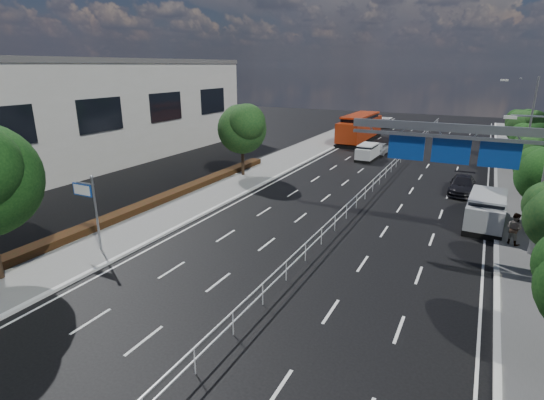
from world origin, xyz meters
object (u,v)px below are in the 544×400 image
at_px(near_car_dark, 387,123).
at_px(pedestrian_b, 514,228).
at_px(overhead_gantry, 466,147).
at_px(parked_car_teal, 486,211).
at_px(parked_car_dark, 462,185).
at_px(near_car_silver, 381,148).
at_px(toilet_sign, 89,200).
at_px(white_minivan, 368,152).
at_px(silver_minivan, 486,210).
at_px(red_bus, 360,127).

xyz_separation_m(near_car_dark, pedestrian_b, (16.87, -45.53, 0.39)).
height_order(overhead_gantry, parked_car_teal, overhead_gantry).
relative_size(parked_car_teal, parked_car_dark, 0.98).
bearing_deg(parked_car_dark, parked_car_teal, -73.27).
height_order(near_car_silver, pedestrian_b, pedestrian_b).
xyz_separation_m(overhead_gantry, parked_car_dark, (-0.24, 11.13, -4.93)).
distance_m(overhead_gantry, pedestrian_b, 5.54).
xyz_separation_m(toilet_sign, near_car_dark, (3.84, 56.59, -2.27)).
distance_m(toilet_sign, white_minivan, 31.15).
bearing_deg(white_minivan, near_car_dark, 99.42).
distance_m(near_car_dark, silver_minivan, 45.43).
height_order(parked_car_teal, parked_car_dark, parked_car_dark).
height_order(silver_minivan, parked_car_dark, silver_minivan).
bearing_deg(overhead_gantry, near_car_silver, 112.00).
xyz_separation_m(toilet_sign, near_car_silver, (7.96, 34.15, -2.25)).
relative_size(overhead_gantry, pedestrian_b, 5.54).
distance_m(toilet_sign, near_car_silver, 35.14).
bearing_deg(pedestrian_b, red_bus, -25.73).
relative_size(overhead_gantry, near_car_dark, 2.51).
xyz_separation_m(white_minivan, near_car_silver, (0.52, 3.97, -0.15)).
height_order(white_minivan, red_bus, red_bus).
height_order(white_minivan, parked_car_teal, white_minivan).
bearing_deg(red_bus, pedestrian_b, -59.15).
bearing_deg(red_bus, toilet_sign, -93.69).
bearing_deg(silver_minivan, red_bus, 122.72).
relative_size(red_bus, near_car_silver, 3.01).
relative_size(near_car_silver, pedestrian_b, 2.19).
xyz_separation_m(silver_minivan, pedestrian_b, (1.46, -2.80, 0.01)).
height_order(overhead_gantry, red_bus, overhead_gantry).
bearing_deg(near_car_dark, parked_car_teal, 109.14).
height_order(near_car_silver, silver_minivan, silver_minivan).
distance_m(red_bus, near_car_silver, 8.49).
xyz_separation_m(overhead_gantry, white_minivan, (-10.25, 20.13, -4.76)).
xyz_separation_m(toilet_sign, parked_car_dark, (17.45, 21.19, -2.27)).
relative_size(toilet_sign, near_car_dark, 1.07).
relative_size(overhead_gantry, white_minivan, 2.56).
bearing_deg(red_bus, parked_car_teal, -57.71).
bearing_deg(silver_minivan, parked_car_teal, 92.74).
height_order(near_car_silver, near_car_dark, near_car_silver).
distance_m(toilet_sign, parked_car_dark, 27.54).
xyz_separation_m(toilet_sign, white_minivan, (7.44, 30.18, -2.10)).
distance_m(toilet_sign, near_car_dark, 56.76).
distance_m(toilet_sign, pedestrian_b, 23.55).
relative_size(toilet_sign, white_minivan, 1.08).
distance_m(white_minivan, pedestrian_b, 23.28).
distance_m(near_car_silver, silver_minivan, 23.23).
bearing_deg(toilet_sign, near_car_dark, 86.12).
xyz_separation_m(near_car_dark, parked_car_dark, (13.61, -35.40, 0.00)).
bearing_deg(toilet_sign, parked_car_dark, 50.52).
bearing_deg(near_car_dark, parked_car_dark, 109.77).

